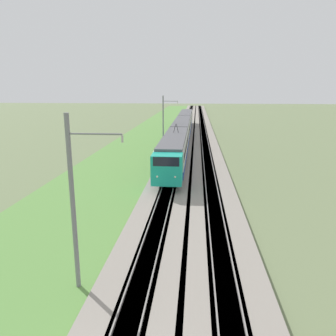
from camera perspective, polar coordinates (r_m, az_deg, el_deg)
ballast_main at (r=58.57m, az=2.39°, el=4.58°), size 240.00×4.40×0.30m
ballast_adjacent at (r=58.54m, az=6.41°, el=4.50°), size 240.00×4.40×0.30m
track_main at (r=58.57m, az=2.39°, el=4.59°), size 240.00×1.57×0.45m
track_adjacent at (r=58.54m, az=6.41°, el=4.51°), size 240.00×1.57×0.45m
grass_verge at (r=59.08m, az=-2.96°, el=4.57°), size 240.00×13.79×0.12m
passenger_train at (r=58.95m, az=2.44°, el=6.82°), size 61.32×2.90×5.06m
catenary_mast_near at (r=15.61m, az=-16.05°, el=-5.94°), size 0.22×2.56×8.48m
catenary_mast_mid at (r=55.22m, az=-0.79°, el=8.35°), size 0.22×2.56×8.28m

